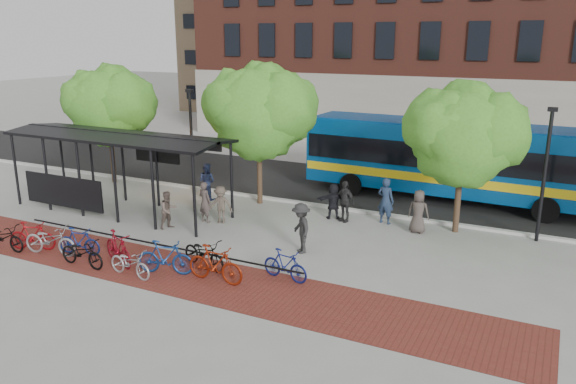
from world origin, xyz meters
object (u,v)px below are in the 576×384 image
at_px(bike_1, 32,236).
at_px(pedestrian_9, 301,228).
at_px(bike_0, 4,237).
at_px(bike_6, 130,263).
at_px(lamp_post_right, 545,171).
at_px(bus, 451,156).
at_px(pedestrian_7, 386,201).
at_px(bike_7, 165,257).
at_px(bike_8, 204,253).
at_px(bike_5, 118,248).
at_px(pedestrian_4, 345,201).
at_px(bike_4, 82,253).
at_px(pedestrian_3, 221,205).
at_px(tree_c, 466,132).
at_px(pedestrian_6, 418,212).
at_px(pedestrian_5, 333,201).
at_px(bike_3, 79,241).
at_px(bike_9, 215,264).
at_px(tree_b, 261,108).
at_px(bike_2, 50,240).
at_px(pedestrian_1, 205,202).
at_px(pedestrian_2, 207,181).
at_px(lamp_post_left, 192,138).
at_px(pedestrian_8, 168,210).
at_px(bike_11, 285,265).
at_px(bus_shelter, 115,145).
at_px(tree_a, 110,103).

distance_m(bike_1, pedestrian_9, 9.87).
distance_m(bike_0, bike_6, 5.77).
bearing_deg(lamp_post_right, bus, 134.90).
distance_m(lamp_post_right, pedestrian_7, 6.15).
bearing_deg(bike_1, bus, -62.53).
bearing_deg(bike_7, bike_8, -56.30).
distance_m(bike_5, pedestrian_4, 9.45).
distance_m(bike_8, pedestrian_4, 7.22).
xyz_separation_m(bike_4, pedestrian_9, (6.12, 4.48, 0.43)).
bearing_deg(bike_0, bike_7, -85.06).
bearing_deg(pedestrian_3, bike_0, -144.72).
xyz_separation_m(tree_c, pedestrian_6, (-1.44, -0.84, -3.18)).
xyz_separation_m(pedestrian_5, pedestrian_9, (0.42, -4.18, 0.15)).
distance_m(bike_3, bike_9, 5.68).
xyz_separation_m(pedestrian_6, pedestrian_9, (-3.28, -4.01, 0.05)).
height_order(bus, pedestrian_4, bus).
relative_size(tree_b, bike_8, 3.28).
xyz_separation_m(bike_2, bike_4, (1.83, -0.29, -0.06)).
xyz_separation_m(pedestrian_1, pedestrian_5, (4.68, 2.82, -0.09)).
bearing_deg(pedestrian_2, pedestrian_3, 130.35).
relative_size(lamp_post_left, pedestrian_7, 2.62).
bearing_deg(pedestrian_2, pedestrian_6, 175.91).
height_order(bike_4, bike_8, bike_8).
height_order(tree_c, pedestrian_6, tree_c).
bearing_deg(pedestrian_8, pedestrian_4, -36.10).
height_order(bike_4, bike_6, bike_4).
bearing_deg(pedestrian_1, bike_2, 76.42).
xyz_separation_m(tree_c, bike_3, (-11.76, -8.58, -3.55)).
bearing_deg(bike_7, bike_11, -86.60).
xyz_separation_m(bike_4, pedestrian_3, (1.71, 6.00, 0.30)).
height_order(tree_c, pedestrian_4, tree_c).
xyz_separation_m(bike_5, pedestrian_9, (5.17, 3.77, 0.35)).
bearing_deg(bike_11, bus_shelter, 80.60).
relative_size(pedestrian_1, pedestrian_5, 1.12).
height_order(bike_2, pedestrian_9, pedestrian_9).
distance_m(bike_3, pedestrian_7, 12.11).
bearing_deg(pedestrian_6, pedestrian_5, -0.66).
relative_size(bus, bike_4, 7.31).
relative_size(bike_2, bike_8, 1.07).
bearing_deg(pedestrian_2, tree_c, -179.85).
bearing_deg(tree_a, bike_11, -27.60).
height_order(pedestrian_3, pedestrian_5, pedestrian_3).
height_order(tree_c, pedestrian_2, tree_c).
distance_m(lamp_post_right, bus, 5.94).
distance_m(bus, bike_11, 12.13).
bearing_deg(bus_shelter, bike_8, -27.58).
xyz_separation_m(bike_5, pedestrian_5, (4.75, 7.95, 0.20)).
distance_m(bike_3, pedestrian_5, 10.32).
bearing_deg(pedestrian_1, pedestrian_2, -43.21).
bearing_deg(bike_9, tree_c, -35.18).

